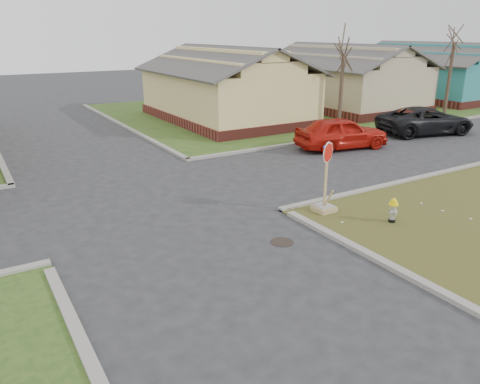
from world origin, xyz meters
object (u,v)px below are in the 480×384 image
stop_sign (325,196)px  red_sedan (342,133)px  dark_pickup (426,120)px  fire_hydrant (393,209)px

stop_sign → red_sedan: stop_sign is taller
stop_sign → dark_pickup: bearing=24.5°
stop_sign → red_sedan: (6.40, 6.19, 0.24)m
fire_hydrant → dark_pickup: 14.27m
fire_hydrant → stop_sign: bearing=109.8°
stop_sign → red_sedan: bearing=42.2°
red_sedan → stop_sign: bearing=144.5°
fire_hydrant → red_sedan: bearing=42.9°
fire_hydrant → stop_sign: stop_sign is taller
red_sedan → dark_pickup: size_ratio=0.85×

